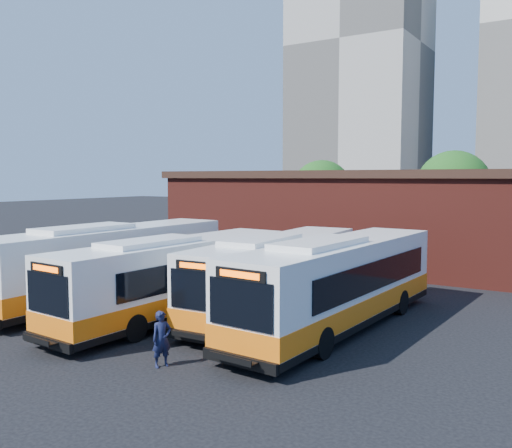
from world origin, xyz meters
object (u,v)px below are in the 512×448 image
Objects in this scene: bus_midwest at (177,280)px; transit_worker at (162,339)px; bus_west at (112,265)px; bus_mideast at (278,277)px; bus_east at (339,286)px.

transit_worker is (3.60, -4.93, -0.70)m from bus_midwest.
bus_west reaches higher than bus_mideast.
transit_worker is at bearing -90.27° from bus_mideast.
bus_east reaches higher than transit_worker.
bus_west is 1.07× the size of bus_mideast.
transit_worker is at bearing -109.16° from bus_east.
bus_west is 7.75× the size of transit_worker.
bus_midwest is 4.43m from bus_mideast.
bus_west is at bearing -167.54° from bus_mideast.
bus_mideast is (7.99, 2.25, -0.12)m from bus_west.
bus_midwest is 6.15m from transit_worker.
bus_midwest reaches higher than bus_mideast.
bus_midwest is 1.00× the size of bus_mideast.
transit_worker is (8.42, -5.76, -0.81)m from bus_west.
transit_worker is (0.42, -8.01, -0.69)m from bus_mideast.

